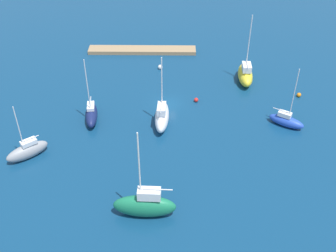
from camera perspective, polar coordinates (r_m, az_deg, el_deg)
The scene contains 11 objects.
water at distance 70.81m, azimuth 0.08°, elevation 3.07°, with size 160.00×160.00×0.00m, color navy.
pier_dock at distance 87.13m, azimuth -3.54°, elevation 10.31°, with size 21.92×3.00×0.75m, color #997A56.
sailboat_white_west_end at distance 65.21m, azimuth -0.84°, elevation 1.40°, with size 2.46×7.64×11.59m.
sailboat_blue_east_end at distance 67.85m, azimuth 15.85°, elevation 0.73°, with size 5.69×4.40×10.24m.
sailboat_green_mid_basin at distance 51.33m, azimuth -3.17°, elevation -10.70°, with size 7.75×2.51×12.83m.
sailboat_navy_far_south at distance 67.43m, azimuth -10.41°, elevation 1.61°, with size 2.65×6.53×11.10m.
sailboat_gray_far_north at distance 62.56m, azimuth -18.66°, elevation -3.20°, with size 5.95×5.25×8.91m.
sailboat_yellow_along_channel at distance 77.35m, azimuth 10.52°, elevation 6.97°, with size 2.76×7.19×12.62m.
mooring_buoy_orange at distance 75.88m, azimuth 17.45°, elevation 4.08°, with size 0.75×0.75×0.75m, color orange.
mooring_buoy_white at distance 80.68m, azimuth -1.06°, elevation 8.07°, with size 0.87×0.87×0.87m, color white.
mooring_buoy_red at distance 71.27m, azimuth 3.86°, elevation 3.58°, with size 0.73×0.73×0.73m, color red.
Camera 1 is at (-0.60, 58.52, 39.86)m, focal length 44.62 mm.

